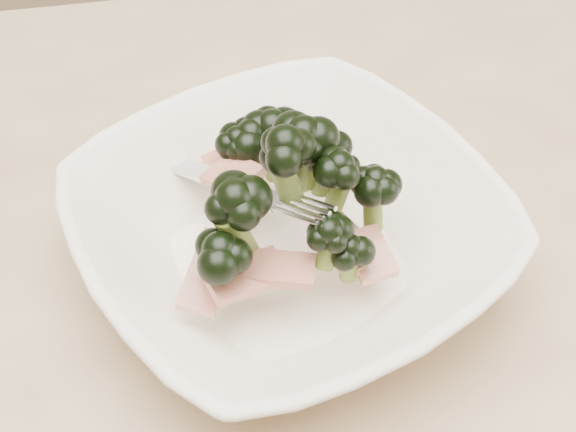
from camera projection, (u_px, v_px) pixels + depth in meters
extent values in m
cube|color=tan|center=(138.00, 354.00, 0.53)|extent=(1.20, 0.80, 0.04)
cylinder|color=tan|center=(563.00, 232.00, 1.10)|extent=(0.06, 0.06, 0.71)
imported|color=white|center=(288.00, 233.00, 0.53)|extent=(0.35, 0.35, 0.07)
cylinder|color=#556A23|center=(303.00, 158.00, 0.55)|extent=(0.02, 0.02, 0.04)
ellipsoid|color=black|center=(304.00, 134.00, 0.54)|extent=(0.04, 0.04, 0.03)
cylinder|color=#556A23|center=(303.00, 166.00, 0.51)|extent=(0.02, 0.03, 0.04)
ellipsoid|color=black|center=(304.00, 135.00, 0.49)|extent=(0.04, 0.04, 0.03)
cylinder|color=#556A23|center=(253.00, 159.00, 0.56)|extent=(0.02, 0.02, 0.04)
ellipsoid|color=black|center=(252.00, 135.00, 0.55)|extent=(0.04, 0.04, 0.03)
cylinder|color=#556A23|center=(284.00, 176.00, 0.50)|extent=(0.02, 0.02, 0.03)
ellipsoid|color=black|center=(284.00, 152.00, 0.49)|extent=(0.03, 0.03, 0.02)
cylinder|color=#556A23|center=(373.00, 205.00, 0.52)|extent=(0.01, 0.02, 0.04)
ellipsoid|color=black|center=(375.00, 180.00, 0.50)|extent=(0.03, 0.03, 0.03)
cylinder|color=#556A23|center=(238.00, 169.00, 0.56)|extent=(0.01, 0.02, 0.03)
ellipsoid|color=black|center=(237.00, 149.00, 0.55)|extent=(0.03, 0.03, 0.02)
cylinder|color=#556A23|center=(323.00, 170.00, 0.52)|extent=(0.02, 0.02, 0.04)
ellipsoid|color=black|center=(324.00, 143.00, 0.51)|extent=(0.04, 0.04, 0.03)
cylinder|color=#556A23|center=(319.00, 157.00, 0.56)|extent=(0.02, 0.02, 0.04)
ellipsoid|color=black|center=(320.00, 135.00, 0.55)|extent=(0.03, 0.03, 0.02)
cylinder|color=#556A23|center=(238.00, 236.00, 0.48)|extent=(0.03, 0.02, 0.06)
ellipsoid|color=black|center=(235.00, 199.00, 0.46)|extent=(0.04, 0.04, 0.03)
cylinder|color=#556A23|center=(328.00, 250.00, 0.49)|extent=(0.02, 0.02, 0.03)
ellipsoid|color=black|center=(329.00, 231.00, 0.48)|extent=(0.03, 0.03, 0.03)
cylinder|color=#556A23|center=(239.00, 162.00, 0.56)|extent=(0.02, 0.02, 0.04)
ellipsoid|color=black|center=(237.00, 139.00, 0.55)|extent=(0.03, 0.03, 0.02)
cylinder|color=#556A23|center=(273.00, 155.00, 0.57)|extent=(0.02, 0.02, 0.04)
ellipsoid|color=black|center=(273.00, 127.00, 0.55)|extent=(0.04, 0.04, 0.03)
cylinder|color=#556A23|center=(285.00, 178.00, 0.49)|extent=(0.02, 0.02, 0.05)
ellipsoid|color=black|center=(285.00, 144.00, 0.47)|extent=(0.04, 0.04, 0.03)
cylinder|color=#556A23|center=(348.00, 265.00, 0.50)|extent=(0.01, 0.01, 0.02)
ellipsoid|color=black|center=(350.00, 248.00, 0.48)|extent=(0.03, 0.03, 0.02)
cylinder|color=#556A23|center=(223.00, 279.00, 0.48)|extent=(0.02, 0.02, 0.04)
ellipsoid|color=black|center=(220.00, 250.00, 0.46)|extent=(0.04, 0.04, 0.03)
cylinder|color=#556A23|center=(338.00, 193.00, 0.50)|extent=(0.02, 0.02, 0.04)
ellipsoid|color=black|center=(340.00, 165.00, 0.48)|extent=(0.03, 0.03, 0.03)
cube|color=maroon|center=(370.00, 254.00, 0.51)|extent=(0.03, 0.04, 0.01)
cube|color=maroon|center=(281.00, 269.00, 0.49)|extent=(0.05, 0.04, 0.01)
cube|color=maroon|center=(348.00, 242.00, 0.52)|extent=(0.04, 0.06, 0.01)
cube|color=maroon|center=(209.00, 272.00, 0.49)|extent=(0.05, 0.06, 0.02)
cube|color=maroon|center=(241.00, 166.00, 0.55)|extent=(0.04, 0.05, 0.02)
cube|color=maroon|center=(233.00, 165.00, 0.56)|extent=(0.04, 0.04, 0.01)
cube|color=maroon|center=(246.00, 276.00, 0.48)|extent=(0.06, 0.04, 0.02)
cube|color=maroon|center=(233.00, 175.00, 0.53)|extent=(0.05, 0.05, 0.02)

